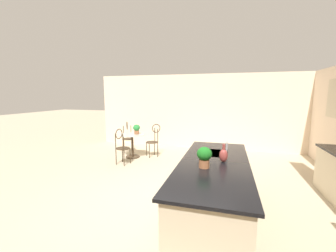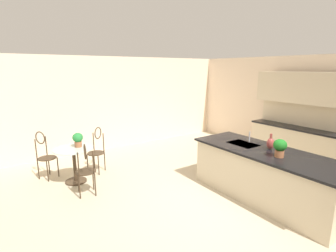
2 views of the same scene
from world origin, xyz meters
TOP-DOWN VIEW (x-y plane):
  - ground_plane at (0.00, 0.00)m, footprint 40.00×40.00m
  - wall_left_window at (-4.26, 0.00)m, footprint 0.12×7.80m
  - kitchen_island at (0.30, 0.85)m, footprint 2.80×1.06m
  - bistro_table at (-2.41, -1.84)m, footprint 0.80×0.80m
  - chair_near_window at (-1.67, -1.82)m, footprint 0.51×0.45m
  - chair_by_island at (-2.72, -1.24)m, footprint 0.54×0.54m
  - chair_toward_desk at (-3.01, -2.30)m, footprint 0.52×0.52m
  - sink_faucet at (-0.25, 1.03)m, footprint 0.02×0.02m
  - potted_plant_on_table at (-2.48, -1.72)m, footprint 0.21×0.21m
  - potted_plant_counter_near at (0.60, 0.72)m, footprint 0.22×0.22m
  - vase_on_counter at (0.25, 0.98)m, footprint 0.13×0.13m

SIDE VIEW (x-z plane):
  - ground_plane at x=0.00m, z-range 0.00..0.00m
  - bistro_table at x=-2.41m, z-range 0.08..0.82m
  - kitchen_island at x=0.30m, z-range 0.00..0.92m
  - chair_near_window at x=-1.67m, z-range 0.05..1.09m
  - chair_by_island at x=-2.72m, z-range 0.05..1.09m
  - chair_toward_desk at x=-3.01m, z-range 0.05..1.09m
  - potted_plant_on_table at x=-2.48m, z-range 0.76..1.06m
  - sink_faucet at x=-0.25m, z-range 0.92..1.14m
  - vase_on_counter at x=0.25m, z-range 0.89..1.17m
  - potted_plant_counter_near at x=0.60m, z-range 0.94..1.25m
  - wall_left_window at x=-4.26m, z-range 0.00..2.70m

